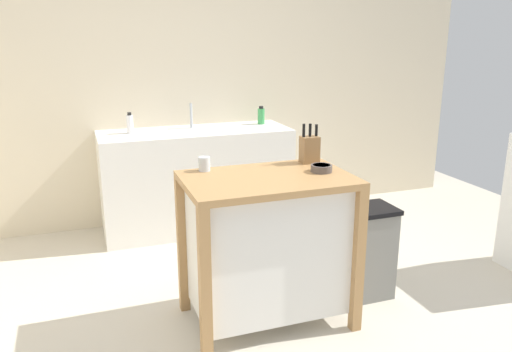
{
  "coord_description": "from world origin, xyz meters",
  "views": [
    {
      "loc": [
        -1.04,
        -2.6,
        1.74
      ],
      "look_at": [
        -0.02,
        0.25,
        0.88
      ],
      "focal_mm": 35.85,
      "sensor_mm": 36.0,
      "label": 1
    }
  ],
  "objects_px": {
    "trash_bin": "(365,252)",
    "bottle_spray_cleaner": "(130,124)",
    "bowl_ceramic_wide": "(321,168)",
    "bottle_dish_soap": "(261,116)",
    "kitchen_island": "(267,242)",
    "sink_faucet": "(191,116)",
    "drinking_cup": "(204,164)",
    "knife_block": "(310,149)"
  },
  "relations": [
    {
      "from": "trash_bin",
      "to": "bottle_dish_soap",
      "type": "distance_m",
      "value": 1.85
    },
    {
      "from": "bowl_ceramic_wide",
      "to": "drinking_cup",
      "type": "height_order",
      "value": "drinking_cup"
    },
    {
      "from": "sink_faucet",
      "to": "bottle_dish_soap",
      "type": "relative_size",
      "value": 1.31
    },
    {
      "from": "sink_faucet",
      "to": "kitchen_island",
      "type": "bearing_deg",
      "value": -88.8
    },
    {
      "from": "trash_bin",
      "to": "knife_block",
      "type": "bearing_deg",
      "value": 156.72
    },
    {
      "from": "knife_block",
      "to": "bottle_spray_cleaner",
      "type": "distance_m",
      "value": 1.79
    },
    {
      "from": "drinking_cup",
      "to": "bottle_spray_cleaner",
      "type": "bearing_deg",
      "value": 100.42
    },
    {
      "from": "bowl_ceramic_wide",
      "to": "bottle_spray_cleaner",
      "type": "xyz_separation_m",
      "value": [
        -0.93,
        1.74,
        0.03
      ]
    },
    {
      "from": "kitchen_island",
      "to": "drinking_cup",
      "type": "bearing_deg",
      "value": 141.78
    },
    {
      "from": "kitchen_island",
      "to": "sink_faucet",
      "type": "bearing_deg",
      "value": 91.2
    },
    {
      "from": "bottle_spray_cleaner",
      "to": "sink_faucet",
      "type": "bearing_deg",
      "value": 8.72
    },
    {
      "from": "knife_block",
      "to": "bottle_dish_soap",
      "type": "relative_size",
      "value": 1.51
    },
    {
      "from": "kitchen_island",
      "to": "bowl_ceramic_wide",
      "type": "relative_size",
      "value": 7.6
    },
    {
      "from": "bottle_spray_cleaner",
      "to": "bottle_dish_soap",
      "type": "bearing_deg",
      "value": 2.68
    },
    {
      "from": "knife_block",
      "to": "bottle_spray_cleaner",
      "type": "relative_size",
      "value": 1.41
    },
    {
      "from": "trash_bin",
      "to": "sink_faucet",
      "type": "xyz_separation_m",
      "value": [
        -0.77,
        1.75,
        0.7
      ]
    },
    {
      "from": "drinking_cup",
      "to": "trash_bin",
      "type": "distance_m",
      "value": 1.24
    },
    {
      "from": "bowl_ceramic_wide",
      "to": "trash_bin",
      "type": "distance_m",
      "value": 0.75
    },
    {
      "from": "bowl_ceramic_wide",
      "to": "trash_bin",
      "type": "height_order",
      "value": "bowl_ceramic_wide"
    },
    {
      "from": "trash_bin",
      "to": "bottle_spray_cleaner",
      "type": "xyz_separation_m",
      "value": [
        -1.32,
        1.67,
        0.67
      ]
    },
    {
      "from": "kitchen_island",
      "to": "trash_bin",
      "type": "relative_size",
      "value": 1.55
    },
    {
      "from": "bowl_ceramic_wide",
      "to": "bottle_spray_cleaner",
      "type": "relative_size",
      "value": 0.72
    },
    {
      "from": "drinking_cup",
      "to": "trash_bin",
      "type": "bearing_deg",
      "value": -9.99
    },
    {
      "from": "kitchen_island",
      "to": "bowl_ceramic_wide",
      "type": "height_order",
      "value": "bowl_ceramic_wide"
    },
    {
      "from": "trash_bin",
      "to": "bottle_dish_soap",
      "type": "height_order",
      "value": "bottle_dish_soap"
    },
    {
      "from": "knife_block",
      "to": "bowl_ceramic_wide",
      "type": "height_order",
      "value": "knife_block"
    },
    {
      "from": "drinking_cup",
      "to": "bottle_dish_soap",
      "type": "height_order",
      "value": "bottle_dish_soap"
    },
    {
      "from": "bowl_ceramic_wide",
      "to": "bottle_dish_soap",
      "type": "bearing_deg",
      "value": 81.2
    },
    {
      "from": "bowl_ceramic_wide",
      "to": "trash_bin",
      "type": "bearing_deg",
      "value": 10.59
    },
    {
      "from": "bowl_ceramic_wide",
      "to": "drinking_cup",
      "type": "xyz_separation_m",
      "value": [
        -0.65,
        0.26,
        0.02
      ]
    },
    {
      "from": "bottle_spray_cleaner",
      "to": "drinking_cup",
      "type": "bearing_deg",
      "value": -79.58
    },
    {
      "from": "drinking_cup",
      "to": "knife_block",
      "type": "bearing_deg",
      "value": -2.41
    },
    {
      "from": "sink_faucet",
      "to": "trash_bin",
      "type": "bearing_deg",
      "value": -66.36
    },
    {
      "from": "knife_block",
      "to": "bowl_ceramic_wide",
      "type": "xyz_separation_m",
      "value": [
        -0.03,
        -0.23,
        -0.07
      ]
    },
    {
      "from": "bottle_dish_soap",
      "to": "knife_block",
      "type": "bearing_deg",
      "value": -99.07
    },
    {
      "from": "sink_faucet",
      "to": "bottle_dish_soap",
      "type": "xyz_separation_m",
      "value": [
        0.66,
        -0.03,
        -0.03
      ]
    },
    {
      "from": "bowl_ceramic_wide",
      "to": "sink_faucet",
      "type": "relative_size",
      "value": 0.58
    },
    {
      "from": "bowl_ceramic_wide",
      "to": "sink_faucet",
      "type": "bearing_deg",
      "value": 101.75
    },
    {
      "from": "kitchen_island",
      "to": "knife_block",
      "type": "distance_m",
      "value": 0.66
    },
    {
      "from": "bottle_dish_soap",
      "to": "bottle_spray_cleaner",
      "type": "distance_m",
      "value": 1.21
    },
    {
      "from": "drinking_cup",
      "to": "bottle_dish_soap",
      "type": "distance_m",
      "value": 1.8
    },
    {
      "from": "trash_bin",
      "to": "sink_faucet",
      "type": "distance_m",
      "value": 2.04
    }
  ]
}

